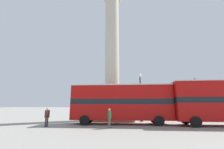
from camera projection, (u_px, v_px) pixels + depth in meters
The scene contains 8 objects.
ground_plane at pixel (112, 120), 21.13m from camera, with size 200.00×200.00×0.00m, color gray.
monument_column at pixel (112, 72), 22.49m from camera, with size 6.36×6.36×21.57m.
bus_a at pixel (224, 101), 15.10m from camera, with size 10.18×3.15×4.49m.
bus_b at pixel (121, 102), 16.53m from camera, with size 10.79×3.14×4.23m.
equestrian_statue at pixel (198, 106), 22.40m from camera, with size 3.52×3.02×6.12m.
street_lamp at pixel (141, 93), 19.36m from camera, with size 0.45×0.45×6.08m.
pedestrian_near_lamp at pixel (109, 117), 13.42m from camera, with size 0.26×0.48×1.72m.
pedestrian_by_plinth at pixel (47, 116), 14.37m from camera, with size 0.26×0.49×1.78m.
Camera 1 is at (2.88, -21.79, 2.06)m, focal length 24.00 mm.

